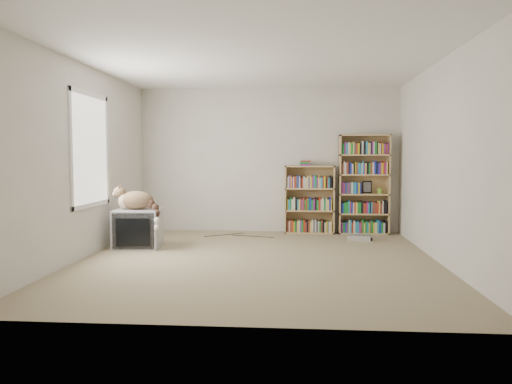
# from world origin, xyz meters

# --- Properties ---
(floor) EXTENTS (4.50, 5.00, 0.01)m
(floor) POSITION_xyz_m (0.00, 0.00, 0.00)
(floor) COLOR gray
(floor) RESTS_ON ground
(wall_back) EXTENTS (4.50, 0.02, 2.50)m
(wall_back) POSITION_xyz_m (0.00, 2.50, 1.25)
(wall_back) COLOR silver
(wall_back) RESTS_ON floor
(wall_front) EXTENTS (4.50, 0.02, 2.50)m
(wall_front) POSITION_xyz_m (0.00, -2.50, 1.25)
(wall_front) COLOR silver
(wall_front) RESTS_ON floor
(wall_left) EXTENTS (0.02, 5.00, 2.50)m
(wall_left) POSITION_xyz_m (-2.25, 0.00, 1.25)
(wall_left) COLOR silver
(wall_left) RESTS_ON floor
(wall_right) EXTENTS (0.02, 5.00, 2.50)m
(wall_right) POSITION_xyz_m (2.25, 0.00, 1.25)
(wall_right) COLOR silver
(wall_right) RESTS_ON floor
(ceiling) EXTENTS (4.50, 5.00, 0.02)m
(ceiling) POSITION_xyz_m (0.00, 0.00, 2.50)
(ceiling) COLOR white
(ceiling) RESTS_ON wall_back
(window) EXTENTS (0.02, 1.22, 1.52)m
(window) POSITION_xyz_m (-2.24, 0.20, 1.40)
(window) COLOR white
(window) RESTS_ON wall_left
(crt_tv) EXTENTS (0.68, 0.63, 0.55)m
(crt_tv) POSITION_xyz_m (-1.79, 0.76, 0.27)
(crt_tv) COLOR #9C9D9F
(crt_tv) RESTS_ON floor
(cat) EXTENTS (0.76, 0.53, 0.59)m
(cat) POSITION_xyz_m (-1.76, 0.72, 0.65)
(cat) COLOR #3C2A18
(cat) RESTS_ON crt_tv
(bookcase_tall) EXTENTS (0.84, 0.30, 1.68)m
(bookcase_tall) POSITION_xyz_m (1.63, 2.36, 0.80)
(bookcase_tall) COLOR tan
(bookcase_tall) RESTS_ON floor
(bookcase_short) EXTENTS (0.84, 0.30, 1.16)m
(bookcase_short) POSITION_xyz_m (0.72, 2.36, 0.53)
(bookcase_short) COLOR tan
(bookcase_short) RESTS_ON floor
(book_stack) EXTENTS (0.21, 0.27, 0.09)m
(book_stack) POSITION_xyz_m (0.64, 2.31, 1.20)
(book_stack) COLOR #AA2816
(book_stack) RESTS_ON bookcase_short
(green_mug) EXTENTS (0.08, 0.08, 0.09)m
(green_mug) POSITION_xyz_m (1.90, 2.34, 0.73)
(green_mug) COLOR #71A72F
(green_mug) RESTS_ON bookcase_tall
(framed_print) EXTENTS (0.16, 0.05, 0.21)m
(framed_print) POSITION_xyz_m (1.70, 2.44, 0.79)
(framed_print) COLOR black
(framed_print) RESTS_ON bookcase_tall
(dvd_player) EXTENTS (0.40, 0.32, 0.08)m
(dvd_player) POSITION_xyz_m (1.49, 1.64, 0.04)
(dvd_player) COLOR silver
(dvd_player) RESTS_ON floor
(wall_outlet) EXTENTS (0.01, 0.08, 0.13)m
(wall_outlet) POSITION_xyz_m (-2.24, 1.10, 0.32)
(wall_outlet) COLOR silver
(wall_outlet) RESTS_ON wall_left
(floor_cables) EXTENTS (1.20, 0.70, 0.01)m
(floor_cables) POSITION_xyz_m (-0.17, 1.77, 0.00)
(floor_cables) COLOR black
(floor_cables) RESTS_ON floor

